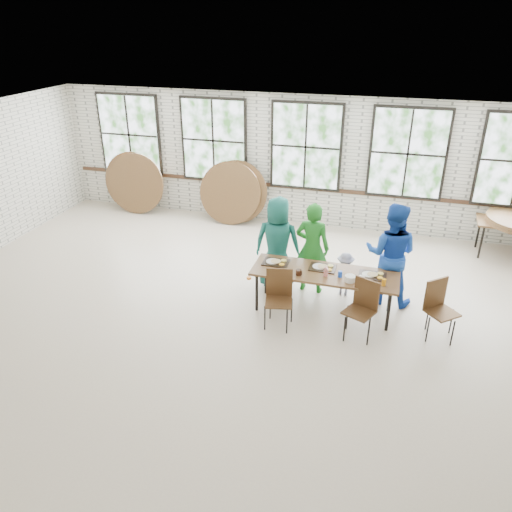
# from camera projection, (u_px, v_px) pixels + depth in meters

# --- Properties ---
(room) EXTENTS (12.00, 12.00, 12.00)m
(room) POSITION_uv_depth(u_px,v_px,m) (306.00, 149.00, 11.17)
(room) COLOR beige
(room) RESTS_ON ground
(dining_table) EXTENTS (2.40, 0.81, 0.74)m
(dining_table) POSITION_uv_depth(u_px,v_px,m) (325.00, 275.00, 8.22)
(dining_table) COLOR brown
(dining_table) RESTS_ON ground
(chair_near_left) EXTENTS (0.50, 0.48, 0.95)m
(chair_near_left) POSITION_uv_depth(u_px,v_px,m) (279.00, 293.00, 7.95)
(chair_near_left) COLOR #4D3119
(chair_near_left) RESTS_ON ground
(chair_near_right) EXTENTS (0.55, 0.54, 0.95)m
(chair_near_right) POSITION_uv_depth(u_px,v_px,m) (363.00, 304.00, 7.65)
(chair_near_right) COLOR #4D3119
(chair_near_right) RESTS_ON ground
(chair_spare) EXTENTS (0.58, 0.58, 0.95)m
(chair_spare) POSITION_uv_depth(u_px,v_px,m) (438.00, 304.00, 7.66)
(chair_spare) COLOR #4D3119
(chair_spare) RESTS_ON ground
(adult_teal) EXTENTS (0.86, 0.59, 1.71)m
(adult_teal) POSITION_uv_depth(u_px,v_px,m) (278.00, 243.00, 8.95)
(adult_teal) COLOR #1C6A5B
(adult_teal) RESTS_ON ground
(adult_green) EXTENTS (0.64, 0.44, 1.68)m
(adult_green) POSITION_uv_depth(u_px,v_px,m) (312.00, 248.00, 8.80)
(adult_green) COLOR #1F7622
(adult_green) RESTS_ON ground
(toddler) EXTENTS (0.56, 0.36, 0.81)m
(toddler) POSITION_uv_depth(u_px,v_px,m) (345.00, 274.00, 8.84)
(toddler) COLOR #161846
(toddler) RESTS_ON ground
(adult_blue) EXTENTS (0.96, 0.79, 1.81)m
(adult_blue) POSITION_uv_depth(u_px,v_px,m) (391.00, 254.00, 8.43)
(adult_blue) COLOR #1948B2
(adult_blue) RESTS_ON ground
(tabletop_clutter) EXTENTS (2.06, 0.58, 0.11)m
(tabletop_clutter) POSITION_uv_depth(u_px,v_px,m) (330.00, 272.00, 8.15)
(tabletop_clutter) COLOR black
(tabletop_clutter) RESTS_ON dining_table
(round_tops_leaning) EXTENTS (4.26, 0.47, 1.49)m
(round_tops_leaning) POSITION_uv_depth(u_px,v_px,m) (182.00, 188.00, 12.14)
(round_tops_leaning) COLOR brown
(round_tops_leaning) RESTS_ON ground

